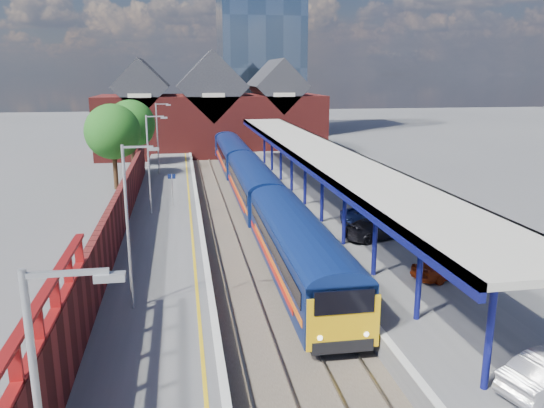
{
  "coord_description": "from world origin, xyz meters",
  "views": [
    {
      "loc": [
        -4.18,
        -15.62,
        10.7
      ],
      "look_at": [
        1.41,
        17.0,
        2.6
      ],
      "focal_mm": 35.0,
      "sensor_mm": 36.0,
      "label": 1
    }
  ],
  "objects_px": {
    "platform_sign": "(172,184)",
    "parked_car_red": "(446,265)",
    "train": "(242,166)",
    "lamp_post_b": "(130,218)",
    "parked_car_blue": "(371,216)",
    "lamp_post_d": "(159,134)",
    "lamp_post_c": "(150,159)",
    "parked_car_dark": "(377,229)"
  },
  "relations": [
    {
      "from": "platform_sign",
      "to": "parked_car_red",
      "type": "distance_m",
      "value": 21.59
    },
    {
      "from": "train",
      "to": "parked_car_red",
      "type": "bearing_deg",
      "value": -76.02
    },
    {
      "from": "train",
      "to": "parked_car_red",
      "type": "xyz_separation_m",
      "value": [
        6.85,
        -27.51,
        -0.51
      ]
    },
    {
      "from": "lamp_post_b",
      "to": "platform_sign",
      "type": "xyz_separation_m",
      "value": [
        1.36,
        18.0,
        -2.3
      ]
    },
    {
      "from": "parked_car_blue",
      "to": "lamp_post_d",
      "type": "bearing_deg",
      "value": 50.14
    },
    {
      "from": "lamp_post_d",
      "to": "parked_car_blue",
      "type": "bearing_deg",
      "value": -55.9
    },
    {
      "from": "lamp_post_d",
      "to": "parked_car_blue",
      "type": "relative_size",
      "value": 1.73
    },
    {
      "from": "lamp_post_c",
      "to": "parked_car_blue",
      "type": "height_order",
      "value": "lamp_post_c"
    },
    {
      "from": "platform_sign",
      "to": "parked_car_dark",
      "type": "distance_m",
      "value": 16.11
    },
    {
      "from": "train",
      "to": "lamp_post_c",
      "type": "bearing_deg",
      "value": -122.01
    },
    {
      "from": "parked_car_red",
      "to": "lamp_post_b",
      "type": "bearing_deg",
      "value": 74.91
    },
    {
      "from": "lamp_post_c",
      "to": "platform_sign",
      "type": "xyz_separation_m",
      "value": [
        1.36,
        2.0,
        -2.3
      ]
    },
    {
      "from": "parked_car_dark",
      "to": "lamp_post_d",
      "type": "bearing_deg",
      "value": 10.92
    },
    {
      "from": "train",
      "to": "lamp_post_d",
      "type": "xyz_separation_m",
      "value": [
        -7.86,
        3.43,
        2.87
      ]
    },
    {
      "from": "parked_car_red",
      "to": "parked_car_dark",
      "type": "xyz_separation_m",
      "value": [
        -1.04,
        6.59,
        0.02
      ]
    },
    {
      "from": "lamp_post_c",
      "to": "platform_sign",
      "type": "distance_m",
      "value": 3.34
    },
    {
      "from": "lamp_post_d",
      "to": "parked_car_dark",
      "type": "relative_size",
      "value": 1.61
    },
    {
      "from": "parked_car_dark",
      "to": "parked_car_blue",
      "type": "xyz_separation_m",
      "value": [
        0.72,
        3.1,
        -0.07
      ]
    },
    {
      "from": "parked_car_blue",
      "to": "parked_car_dark",
      "type": "bearing_deg",
      "value": -177.06
    },
    {
      "from": "parked_car_dark",
      "to": "train",
      "type": "bearing_deg",
      "value": -2.86
    },
    {
      "from": "platform_sign",
      "to": "lamp_post_d",
      "type": "bearing_deg",
      "value": 95.56
    },
    {
      "from": "lamp_post_d",
      "to": "parked_car_red",
      "type": "height_order",
      "value": "lamp_post_d"
    },
    {
      "from": "lamp_post_b",
      "to": "lamp_post_c",
      "type": "distance_m",
      "value": 16.0
    },
    {
      "from": "lamp_post_d",
      "to": "parked_car_dark",
      "type": "xyz_separation_m",
      "value": [
        13.66,
        -24.35,
        -3.36
      ]
    },
    {
      "from": "lamp_post_c",
      "to": "lamp_post_d",
      "type": "height_order",
      "value": "same"
    },
    {
      "from": "lamp_post_c",
      "to": "train",
      "type": "bearing_deg",
      "value": 57.99
    },
    {
      "from": "lamp_post_d",
      "to": "parked_car_dark",
      "type": "bearing_deg",
      "value": -60.7
    },
    {
      "from": "parked_car_red",
      "to": "parked_car_blue",
      "type": "distance_m",
      "value": 9.7
    },
    {
      "from": "train",
      "to": "lamp_post_c",
      "type": "height_order",
      "value": "lamp_post_c"
    },
    {
      "from": "lamp_post_d",
      "to": "platform_sign",
      "type": "distance_m",
      "value": 14.25
    },
    {
      "from": "parked_car_red",
      "to": "parked_car_blue",
      "type": "relative_size",
      "value": 0.88
    },
    {
      "from": "lamp_post_b",
      "to": "platform_sign",
      "type": "height_order",
      "value": "lamp_post_b"
    },
    {
      "from": "lamp_post_c",
      "to": "platform_sign",
      "type": "relative_size",
      "value": 2.8
    },
    {
      "from": "lamp_post_c",
      "to": "parked_car_dark",
      "type": "distance_m",
      "value": 16.36
    },
    {
      "from": "platform_sign",
      "to": "train",
      "type": "bearing_deg",
      "value": 58.43
    },
    {
      "from": "lamp_post_d",
      "to": "lamp_post_b",
      "type": "bearing_deg",
      "value": -90.0
    },
    {
      "from": "train",
      "to": "parked_car_dark",
      "type": "xyz_separation_m",
      "value": [
        5.81,
        -20.92,
        -0.49
      ]
    },
    {
      "from": "lamp_post_c",
      "to": "parked_car_blue",
      "type": "bearing_deg",
      "value": -20.03
    },
    {
      "from": "lamp_post_d",
      "to": "train",
      "type": "bearing_deg",
      "value": -23.61
    },
    {
      "from": "parked_car_red",
      "to": "platform_sign",
      "type": "bearing_deg",
      "value": 19.0
    },
    {
      "from": "lamp_post_c",
      "to": "lamp_post_b",
      "type": "bearing_deg",
      "value": -90.0
    },
    {
      "from": "lamp_post_b",
      "to": "train",
      "type": "bearing_deg",
      "value": 74.62
    }
  ]
}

